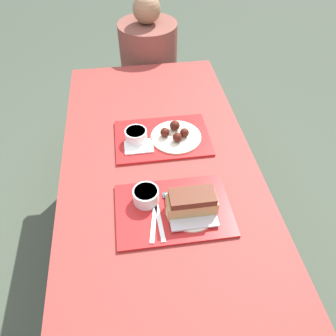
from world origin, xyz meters
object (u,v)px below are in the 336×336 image
object	(u,v)px
tray_far	(162,138)
brisket_sandwich_plate	(192,204)
person_seated_across	(149,56)
tray_near	(174,210)
bowl_coleslaw_far	(136,135)
wings_plate_far	(176,134)
bowl_coleslaw_near	(146,195)

from	to	relation	value
tray_far	brisket_sandwich_plate	world-z (taller)	brisket_sandwich_plate
person_seated_across	tray_near	bearing A→B (deg)	-91.62
bowl_coleslaw_far	wings_plate_far	size ratio (longest dim) A/B	0.43
wings_plate_far	tray_near	bearing A→B (deg)	-100.04
bowl_coleslaw_far	person_seated_across	size ratio (longest dim) A/B	0.15
bowl_coleslaw_near	brisket_sandwich_plate	size ratio (longest dim) A/B	0.52
wings_plate_far	person_seated_across	bearing A→B (deg)	92.13
tray_near	wings_plate_far	distance (m)	0.42
tray_far	bowl_coleslaw_near	size ratio (longest dim) A/B	4.35
tray_far	brisket_sandwich_plate	xyz separation A→B (m)	(0.05, -0.44, 0.05)
tray_far	bowl_coleslaw_near	xyz separation A→B (m)	(-0.11, -0.36, 0.04)
tray_near	bowl_coleslaw_far	xyz separation A→B (m)	(-0.11, 0.41, 0.04)
brisket_sandwich_plate	person_seated_across	bearing A→B (deg)	91.08
tray_near	bowl_coleslaw_near	size ratio (longest dim) A/B	4.35
bowl_coleslaw_near	bowl_coleslaw_far	world-z (taller)	same
brisket_sandwich_plate	bowl_coleslaw_far	size ratio (longest dim) A/B	1.91
tray_near	brisket_sandwich_plate	world-z (taller)	brisket_sandwich_plate
tray_far	person_seated_across	xyz separation A→B (m)	(0.03, 0.92, -0.06)
tray_far	bowl_coleslaw_near	world-z (taller)	bowl_coleslaw_near
bowl_coleslaw_near	bowl_coleslaw_far	bearing A→B (deg)	91.88
tray_near	brisket_sandwich_plate	xyz separation A→B (m)	(0.06, -0.02, 0.05)
brisket_sandwich_plate	bowl_coleslaw_far	bearing A→B (deg)	111.92
tray_far	person_seated_across	size ratio (longest dim) A/B	0.67
tray_far	tray_near	bearing A→B (deg)	-91.57
tray_near	tray_far	xyz separation A→B (m)	(0.01, 0.42, 0.00)
tray_near	person_seated_across	world-z (taller)	person_seated_across
bowl_coleslaw_far	brisket_sandwich_plate	bearing A→B (deg)	-68.08
bowl_coleslaw_near	person_seated_across	distance (m)	1.30
bowl_coleslaw_far	wings_plate_far	world-z (taller)	bowl_coleslaw_far
person_seated_across	brisket_sandwich_plate	bearing A→B (deg)	-88.92
tray_far	wings_plate_far	xyz separation A→B (m)	(0.06, -0.01, 0.02)
tray_near	person_seated_across	size ratio (longest dim) A/B	0.67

